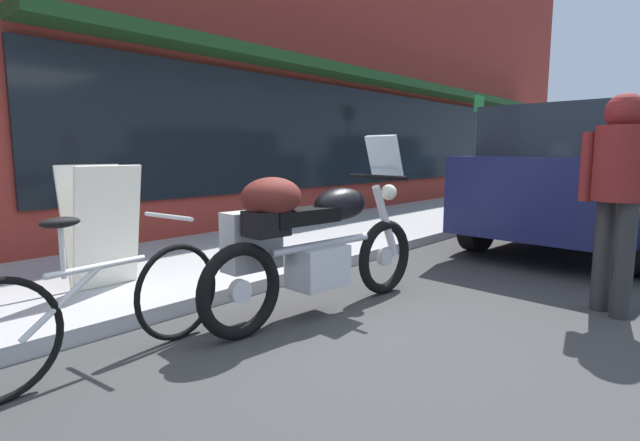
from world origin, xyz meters
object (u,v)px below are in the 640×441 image
object	(u,v)px
sandwich_board_sign	(101,226)
parking_sign_pole	(477,141)
parked_bicycle	(99,308)
parked_minivan	(599,175)
touring_motorcycle	(308,238)
pedestrian_walking	(620,177)

from	to	relation	value
sandwich_board_sign	parking_sign_pole	world-z (taller)	parking_sign_pole
parked_bicycle	parked_minivan	world-z (taller)	parked_minivan
touring_motorcycle	parked_minivan	distance (m)	4.85
touring_motorcycle	parked_bicycle	distance (m)	1.54
parked_minivan	sandwich_board_sign	distance (m)	6.16
parked_minivan	sandwich_board_sign	xyz separation A→B (m)	(-5.57, 2.61, -0.31)
sandwich_board_sign	parking_sign_pole	xyz separation A→B (m)	(7.58, -0.01, 0.84)
parked_bicycle	sandwich_board_sign	xyz separation A→B (m)	(0.65, 1.32, 0.28)
parked_minivan	sandwich_board_sign	world-z (taller)	parked_minivan
parked_bicycle	pedestrian_walking	world-z (taller)	pedestrian_walking
touring_motorcycle	parking_sign_pole	size ratio (longest dim) A/B	0.98
touring_motorcycle	parking_sign_pole	distance (m)	6.99
parked_minivan	parking_sign_pole	distance (m)	3.33
parked_bicycle	parking_sign_pole	distance (m)	8.41
parked_bicycle	pedestrian_walking	bearing A→B (deg)	-33.91
parked_minivan	touring_motorcycle	bearing A→B (deg)	168.08
pedestrian_walking	sandwich_board_sign	distance (m)	4.19
pedestrian_walking	parked_bicycle	bearing A→B (deg)	146.09
touring_motorcycle	parked_bicycle	xyz separation A→B (m)	(-1.49, 0.30, -0.25)
touring_motorcycle	sandwich_board_sign	bearing A→B (deg)	117.40
parking_sign_pole	pedestrian_walking	bearing A→B (deg)	-146.81
parked_bicycle	parking_sign_pole	bearing A→B (deg)	9.02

